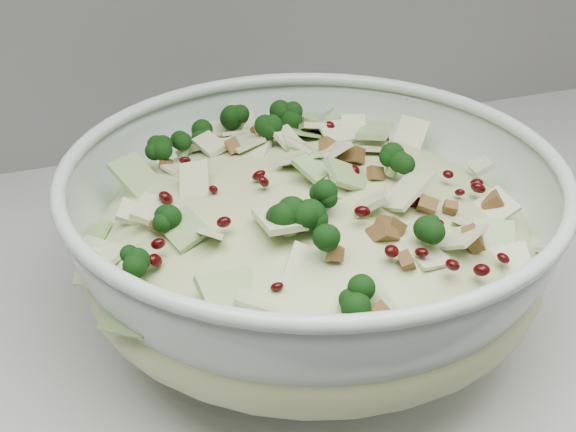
% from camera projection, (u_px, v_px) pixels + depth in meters
% --- Properties ---
extents(mixing_bowl, '(0.44, 0.44, 0.15)m').
position_uv_depth(mixing_bowl, '(312.00, 246.00, 0.62)').
color(mixing_bowl, '#B9CCBD').
rests_on(mixing_bowl, counter).
extents(salad, '(0.36, 0.36, 0.15)m').
position_uv_depth(salad, '(312.00, 219.00, 0.61)').
color(salad, '#BBC285').
rests_on(salad, mixing_bowl).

